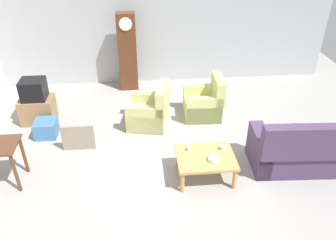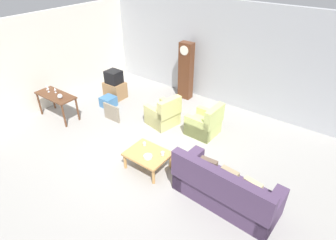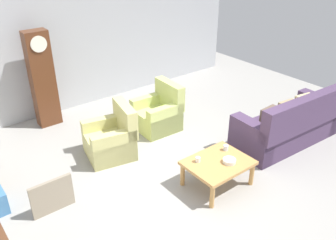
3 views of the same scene
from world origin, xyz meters
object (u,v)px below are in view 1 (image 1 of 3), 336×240
(storage_box_blue, at_px, (46,128))
(cup_blue_rimmed, at_px, (223,148))
(grandfather_clock, at_px, (128,52))
(armchair_olive_near, at_px, (150,112))
(tv_crt, at_px, (33,89))
(bowl_white_stacked, at_px, (214,159))
(framed_picture_leaning, at_px, (78,138))
(coffee_table_wood, at_px, (206,159))
(tv_stand_cabinet, at_px, (38,110))
(couch_floral, at_px, (314,150))
(armchair_olive_far, at_px, (205,103))
(cup_white_porcelain, at_px, (189,149))

(storage_box_blue, bearing_deg, cup_blue_rimmed, -22.84)
(grandfather_clock, height_order, storage_box_blue, grandfather_clock)
(armchair_olive_near, distance_m, tv_crt, 2.43)
(bowl_white_stacked, bearing_deg, framed_picture_leaning, 154.57)
(coffee_table_wood, distance_m, grandfather_clock, 3.81)
(coffee_table_wood, bearing_deg, cup_blue_rimmed, 25.69)
(framed_picture_leaning, bearing_deg, tv_stand_cabinet, 131.33)
(couch_floral, xyz_separation_m, tv_crt, (-5.12, 2.03, 0.40))
(tv_stand_cabinet, relative_size, tv_crt, 1.42)
(armchair_olive_far, distance_m, tv_crt, 3.60)
(armchair_olive_near, relative_size, grandfather_clock, 0.49)
(cup_blue_rimmed, relative_size, bowl_white_stacked, 0.44)
(armchair_olive_near, relative_size, framed_picture_leaning, 1.55)
(coffee_table_wood, relative_size, storage_box_blue, 2.21)
(cup_white_porcelain, bearing_deg, storage_box_blue, 153.53)
(couch_floral, relative_size, grandfather_clock, 1.13)
(tv_crt, bearing_deg, couch_floral, -21.58)
(tv_stand_cabinet, distance_m, bowl_white_stacked, 4.00)
(tv_stand_cabinet, distance_m, tv_crt, 0.48)
(couch_floral, height_order, cup_blue_rimmed, couch_floral)
(grandfather_clock, relative_size, cup_white_porcelain, 24.14)
(couch_floral, distance_m, coffee_table_wood, 1.92)
(armchair_olive_near, height_order, coffee_table_wood, armchair_olive_near)
(armchair_olive_near, height_order, storage_box_blue, armchair_olive_near)
(armchair_olive_near, height_order, cup_white_porcelain, armchair_olive_near)
(cup_white_porcelain, bearing_deg, armchair_olive_near, 111.36)
(couch_floral, xyz_separation_m, cup_blue_rimmed, (-1.59, 0.07, 0.12))
(couch_floral, xyz_separation_m, armchair_olive_near, (-2.76, 1.64, -0.05))
(cup_blue_rimmed, xyz_separation_m, bowl_white_stacked, (-0.21, -0.27, -0.01))
(armchair_olive_far, relative_size, grandfather_clock, 0.48)
(armchair_olive_far, distance_m, coffee_table_wood, 2.03)
(grandfather_clock, distance_m, framed_picture_leaning, 2.81)
(framed_picture_leaning, bearing_deg, bowl_white_stacked, -25.43)
(grandfather_clock, xyz_separation_m, cup_blue_rimmed, (1.60, -3.39, -0.49))
(framed_picture_leaning, bearing_deg, armchair_olive_far, 21.33)
(armchair_olive_far, height_order, framed_picture_leaning, armchair_olive_far)
(tv_crt, relative_size, bowl_white_stacked, 2.44)
(armchair_olive_near, height_order, bowl_white_stacked, armchair_olive_near)
(couch_floral, bearing_deg, storage_box_blue, 163.49)
(armchair_olive_far, relative_size, storage_box_blue, 2.12)
(armchair_olive_far, bearing_deg, bowl_white_stacked, -96.71)
(tv_stand_cabinet, height_order, tv_crt, tv_crt)
(cup_blue_rimmed, bearing_deg, bowl_white_stacked, -127.20)
(coffee_table_wood, relative_size, cup_white_porcelain, 12.14)
(cup_white_porcelain, bearing_deg, armchair_olive_far, 71.46)
(couch_floral, bearing_deg, coffee_table_wood, -177.41)
(cup_white_porcelain, bearing_deg, cup_blue_rimmed, -3.19)
(armchair_olive_far, height_order, tv_crt, tv_crt)
(grandfather_clock, relative_size, cup_blue_rimmed, 22.05)
(tv_stand_cabinet, distance_m, cup_blue_rimmed, 4.04)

